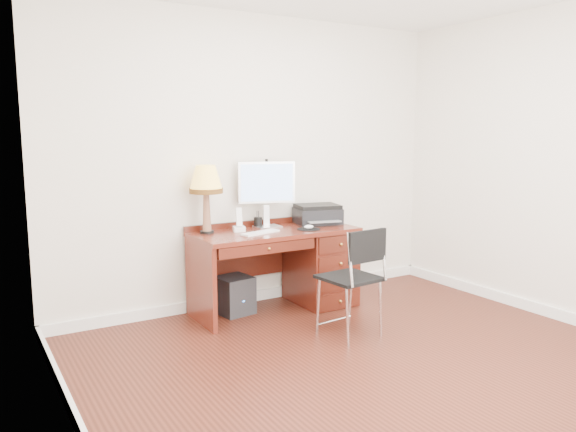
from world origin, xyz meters
TOP-DOWN VIEW (x-y plane):
  - ground at (0.00, 0.00)m, footprint 4.00×4.00m
  - room_shell at (0.00, 0.63)m, footprint 4.00×4.00m
  - desk at (0.32, 1.40)m, footprint 1.50×0.67m
  - monitor at (0.00, 1.57)m, footprint 0.52×0.24m
  - keyboard at (-0.20, 1.31)m, footprint 0.39×0.20m
  - mouse_pad at (0.27, 1.25)m, footprint 0.21×0.21m
  - printer at (0.53, 1.50)m, footprint 0.48×0.41m
  - leg_lamp at (-0.59, 1.55)m, footprint 0.29×0.29m
  - phone at (-0.31, 1.49)m, footprint 0.12×0.12m
  - pen_cup at (-0.07, 1.58)m, footprint 0.08×0.08m
  - chair at (0.20, 0.48)m, footprint 0.45×0.45m
  - equipment_box at (-0.37, 1.50)m, footprint 0.33×0.33m

SIDE VIEW (x-z plane):
  - ground at x=0.00m, z-range 0.00..0.00m
  - room_shell at x=0.00m, z-range -1.95..2.05m
  - equipment_box at x=-0.37m, z-range 0.00..0.34m
  - desk at x=0.32m, z-range 0.04..0.79m
  - chair at x=0.20m, z-range 0.09..0.98m
  - keyboard at x=-0.20m, z-range 0.75..0.76m
  - mouse_pad at x=0.27m, z-range 0.74..0.78m
  - pen_cup at x=-0.07m, z-range 0.75..0.85m
  - phone at x=-0.31m, z-range 0.71..0.92m
  - printer at x=0.53m, z-range 0.75..0.93m
  - monitor at x=0.00m, z-range 0.83..1.44m
  - leg_lamp at x=-0.59m, z-range 0.89..1.48m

